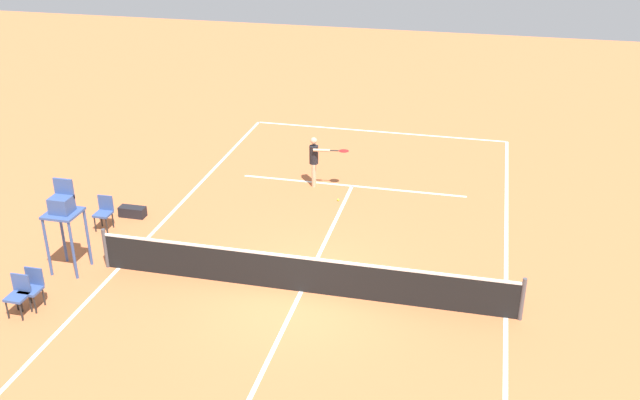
% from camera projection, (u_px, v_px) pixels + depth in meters
% --- Properties ---
extents(ground_plane, '(60.00, 60.00, 0.00)m').
position_uv_depth(ground_plane, '(301.00, 291.00, 17.29)').
color(ground_plane, '#C66B3D').
extents(court_lines, '(9.64, 23.29, 0.01)m').
position_uv_depth(court_lines, '(301.00, 291.00, 17.28)').
color(court_lines, white).
rests_on(court_lines, ground).
extents(tennis_net, '(10.24, 0.10, 1.07)m').
position_uv_depth(tennis_net, '(301.00, 274.00, 17.08)').
color(tennis_net, '#4C4C51').
rests_on(tennis_net, ground).
extents(player_serving, '(1.28, 0.46, 1.61)m').
position_uv_depth(player_serving, '(315.00, 157.00, 22.53)').
color(player_serving, '#D8A884').
rests_on(player_serving, ground).
extents(tennis_ball, '(0.07, 0.07, 0.07)m').
position_uv_depth(tennis_ball, '(338.00, 200.00, 21.88)').
color(tennis_ball, '#CCE033').
rests_on(tennis_ball, ground).
extents(umpire_chair, '(0.80, 0.80, 2.41)m').
position_uv_depth(umpire_chair, '(63.00, 212.00, 17.55)').
color(umpire_chair, '#38518C').
rests_on(umpire_chair, ground).
extents(courtside_chair_near, '(0.44, 0.46, 0.95)m').
position_uv_depth(courtside_chair_near, '(19.00, 293.00, 16.23)').
color(courtside_chair_near, '#262626').
rests_on(courtside_chair_near, ground).
extents(courtside_chair_mid, '(0.44, 0.46, 0.95)m').
position_uv_depth(courtside_chair_mid, '(104.00, 211.00, 20.04)').
color(courtside_chair_mid, '#262626').
rests_on(courtside_chair_mid, ground).
extents(courtside_chair_far, '(0.44, 0.46, 0.95)m').
position_uv_depth(courtside_chair_far, '(32.00, 287.00, 16.48)').
color(courtside_chair_far, '#262626').
rests_on(courtside_chair_far, ground).
extents(equipment_bag, '(0.76, 0.32, 0.30)m').
position_uv_depth(equipment_bag, '(133.00, 212.00, 20.88)').
color(equipment_bag, black).
rests_on(equipment_bag, ground).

